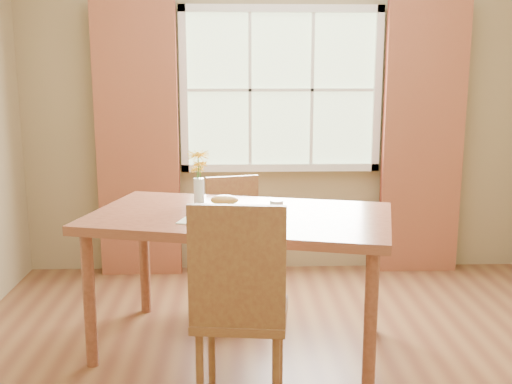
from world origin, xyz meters
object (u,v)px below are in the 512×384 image
object	(u,v)px
croissant_sandwich	(224,206)
water_glass	(276,210)
chair_far	(236,237)
flower_vase	(199,172)
dining_table	(240,228)
chair_near	(239,300)

from	to	relation	value
croissant_sandwich	water_glass	xyz separation A→B (m)	(0.29, -0.02, -0.02)
chair_far	flower_vase	xyz separation A→B (m)	(-0.23, -0.44, 0.54)
water_glass	flower_vase	world-z (taller)	flower_vase
dining_table	water_glass	distance (m)	0.29
dining_table	flower_vase	bearing A→B (deg)	148.73
dining_table	croissant_sandwich	world-z (taller)	croissant_sandwich
chair_far	flower_vase	bearing A→B (deg)	-132.01
dining_table	chair_far	distance (m)	0.74
water_glass	flower_vase	xyz separation A→B (m)	(-0.45, 0.41, 0.15)
chair_near	croissant_sandwich	world-z (taller)	chair_near
chair_near	chair_far	xyz separation A→B (m)	(-0.01, 1.41, -0.08)
dining_table	chair_near	size ratio (longest dim) A/B	1.78
croissant_sandwich	flower_vase	xyz separation A→B (m)	(-0.16, 0.39, 0.13)
dining_table	water_glass	bearing A→B (deg)	-23.21
dining_table	croissant_sandwich	size ratio (longest dim) A/B	11.37
chair_near	flower_vase	world-z (taller)	flower_vase
chair_near	water_glass	xyz separation A→B (m)	(0.21, 0.56, 0.30)
chair_far	flower_vase	size ratio (longest dim) A/B	2.72
chair_far	water_glass	xyz separation A→B (m)	(0.22, -0.85, 0.39)
dining_table	chair_far	bearing A→B (deg)	105.78
chair_near	dining_table	bearing A→B (deg)	95.87
dining_table	water_glass	size ratio (longest dim) A/B	17.26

